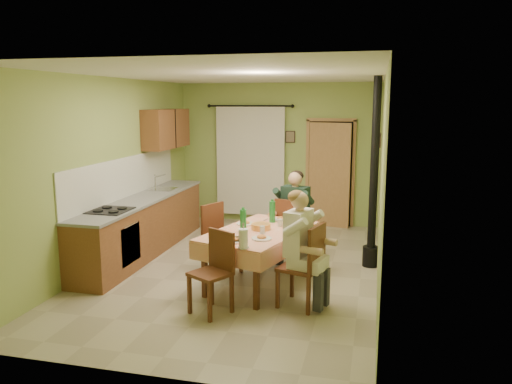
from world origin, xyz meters
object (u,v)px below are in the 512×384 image
(chair_far, at_px, (293,244))
(man_right, at_px, (301,235))
(chair_near, at_px, (212,289))
(chair_right, at_px, (301,283))
(man_far, at_px, (294,206))
(stove_flue, at_px, (373,199))
(dining_table, at_px, (259,258))
(chair_left, at_px, (222,253))

(chair_far, xyz_separation_m, man_right, (0.35, -1.61, 0.59))
(man_right, bearing_deg, chair_far, 28.20)
(chair_near, height_order, chair_right, chair_right)
(chair_near, height_order, man_right, man_right)
(man_far, bearing_deg, chair_right, -60.60)
(stove_flue, bearing_deg, dining_table, -141.28)
(chair_far, distance_m, chair_near, 2.15)
(man_far, bearing_deg, man_right, -61.07)
(man_far, bearing_deg, chair_far, -90.00)
(dining_table, bearing_deg, man_far, 90.95)
(chair_right, bearing_deg, chair_near, 130.17)
(chair_left, height_order, man_far, man_far)
(chair_near, xyz_separation_m, man_far, (0.63, 2.07, 0.59))
(dining_table, xyz_separation_m, chair_near, (-0.33, -1.00, -0.09))
(dining_table, bearing_deg, chair_right, -23.98)
(chair_right, bearing_deg, dining_table, 65.49)
(man_far, height_order, man_right, same)
(dining_table, xyz_separation_m, chair_left, (-0.64, 0.36, -0.09))
(man_right, xyz_separation_m, stove_flue, (0.81, 1.72, 0.15))
(chair_far, height_order, man_far, man_far)
(chair_near, bearing_deg, man_far, -78.11)
(chair_far, bearing_deg, chair_left, -126.32)
(chair_right, bearing_deg, man_far, 28.42)
(chair_right, bearing_deg, chair_far, 28.68)
(chair_far, relative_size, chair_near, 1.05)
(man_right, bearing_deg, dining_table, 65.05)
(chair_right, height_order, man_right, man_right)
(chair_far, distance_m, stove_flue, 1.37)
(man_far, xyz_separation_m, stove_flue, (1.15, 0.09, 0.15))
(chair_far, bearing_deg, man_right, -60.82)
(chair_left, bearing_deg, man_far, 153.82)
(chair_left, xyz_separation_m, stove_flue, (2.08, 0.80, 0.73))
(man_far, relative_size, man_right, 1.00)
(chair_right, bearing_deg, chair_left, 70.48)
(chair_near, height_order, man_far, man_far)
(chair_far, distance_m, chair_right, 1.65)
(man_far, relative_size, stove_flue, 0.50)
(chair_near, bearing_deg, chair_far, -78.11)
(dining_table, height_order, man_right, man_right)
(chair_near, bearing_deg, stove_flue, -100.69)
(dining_table, bearing_deg, stove_flue, 55.20)
(chair_right, relative_size, man_far, 0.74)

